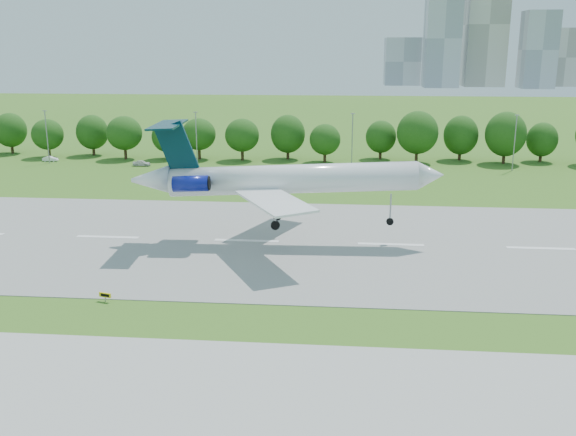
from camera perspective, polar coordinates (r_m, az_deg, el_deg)
name	(u,v)px	position (r m, az deg, el deg)	size (l,w,h in m)	color
ground	(210,313)	(66.75, -6.96, -8.36)	(600.00, 600.00, 0.00)	#3A6B1C
runway	(247,241)	(89.83, -3.70, -2.04)	(400.00, 45.00, 0.08)	gray
taxiway	(161,408)	(51.22, -11.26, -16.24)	(400.00, 23.00, 0.08)	#ADADA8
tree_line	(289,134)	(153.76, 0.05, 7.50)	(288.40, 8.40, 10.40)	#382314
light_poles	(273,139)	(144.12, -1.30, 7.05)	(175.90, 0.25, 12.19)	gray
skyline	(478,40)	(458.75, 16.56, 14.96)	(127.00, 52.00, 80.00)	#B2B2B7
airliner	(277,178)	(86.95, -0.98, 3.56)	(42.58, 31.02, 14.30)	white
taxi_sign_centre	(105,295)	(71.43, -15.96, -6.61)	(1.41, 0.53, 1.00)	gray
service_vehicle_a	(50,159)	(162.16, -20.38, 4.95)	(1.24, 3.55, 1.17)	white
service_vehicle_b	(142,163)	(149.75, -12.88, 4.78)	(1.58, 3.93, 1.34)	silver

